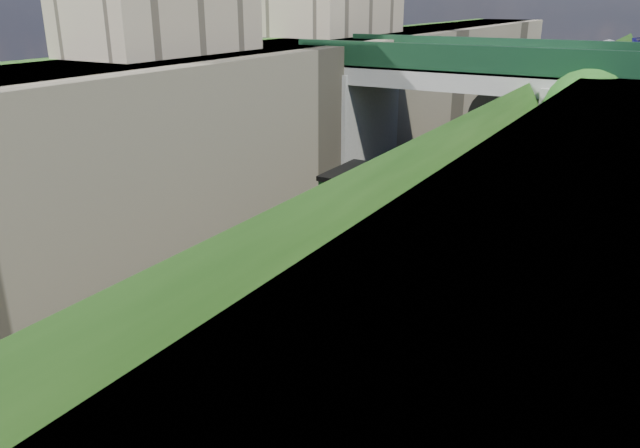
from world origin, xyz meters
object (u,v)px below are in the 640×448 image
at_px(tree, 590,116).
at_px(road_bridge, 484,111).
at_px(tender, 424,208).
at_px(locomotive, 329,270).

bearing_deg(tree, road_bridge, 153.66).
xyz_separation_m(road_bridge, tender, (0.26, -8.10, -2.46)).
height_order(road_bridge, locomotive, road_bridge).
bearing_deg(tender, locomotive, -90.00).
bearing_deg(locomotive, tree, 70.07).
relative_size(tree, locomotive, 0.65).
distance_m(tree, locomotive, 14.10).
xyz_separation_m(road_bridge, locomotive, (0.26, -15.46, -2.18)).
relative_size(road_bridge, locomotive, 1.56).
distance_m(road_bridge, tree, 5.57).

